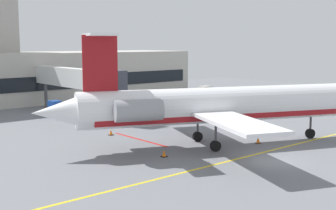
{
  "coord_description": "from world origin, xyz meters",
  "views": [
    {
      "loc": [
        -27.52,
        -20.14,
        8.9
      ],
      "look_at": [
        0.33,
        12.39,
        3.0
      ],
      "focal_mm": 48.28,
      "sensor_mm": 36.0,
      "label": 1
    }
  ],
  "objects": [
    {
      "name": "ground",
      "position": [
        -0.0,
        0.0,
        -0.05
      ],
      "size": [
        120.0,
        120.0,
        0.11
      ],
      "color": "slate"
    },
    {
      "name": "jet_bridge_west",
      "position": [
        0.21,
        29.51,
        4.51
      ],
      "size": [
        2.4,
        19.5,
        5.88
      ],
      "color": "silver",
      "rests_on": "ground"
    },
    {
      "name": "regional_jet",
      "position": [
        0.59,
        6.6,
        3.55
      ],
      "size": [
        29.49,
        21.46,
        9.63
      ],
      "color": "white",
      "rests_on": "ground"
    },
    {
      "name": "baggage_tug",
      "position": [
        -2.29,
        29.82,
        0.89
      ],
      "size": [
        3.17,
        2.09,
        1.98
      ],
      "color": "#1E4CB2",
      "rests_on": "ground"
    },
    {
      "name": "pushback_tractor",
      "position": [
        21.31,
        28.81,
        1.03
      ],
      "size": [
        4.04,
        2.31,
        2.31
      ],
      "color": "silver",
      "rests_on": "ground"
    },
    {
      "name": "fuel_tank",
      "position": [
        6.21,
        27.09,
        1.41
      ],
      "size": [
        7.14,
        2.59,
        2.52
      ],
      "color": "white",
      "rests_on": "ground"
    },
    {
      "name": "safety_cone_alpha",
      "position": [
        4.31,
        4.64,
        0.25
      ],
      "size": [
        0.47,
        0.47,
        0.55
      ],
      "color": "orange",
      "rests_on": "ground"
    },
    {
      "name": "safety_cone_bravo",
      "position": [
        -5.19,
        6.42,
        0.25
      ],
      "size": [
        0.47,
        0.47,
        0.55
      ],
      "color": "orange",
      "rests_on": "ground"
    },
    {
      "name": "safety_cone_charlie",
      "position": [
        7.23,
        11.3,
        0.25
      ],
      "size": [
        0.47,
        0.47,
        0.55
      ],
      "color": "orange",
      "rests_on": "ground"
    },
    {
      "name": "safety_cone_delta",
      "position": [
        -3.71,
        16.22,
        0.25
      ],
      "size": [
        0.47,
        0.47,
        0.55
      ],
      "color": "orange",
      "rests_on": "ground"
    }
  ]
}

